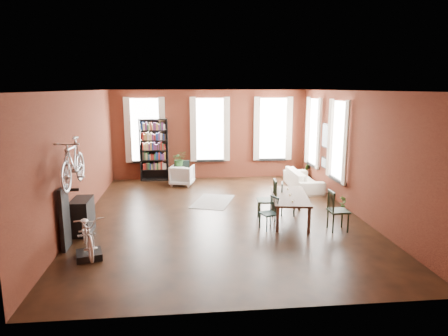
{
  "coord_description": "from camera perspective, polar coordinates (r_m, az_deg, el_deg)",
  "views": [
    {
      "loc": [
        -0.94,
        -9.87,
        3.28
      ],
      "look_at": [
        0.12,
        0.6,
        1.15
      ],
      "focal_mm": 32.0,
      "sensor_mm": 36.0,
      "label": 1
    }
  ],
  "objects": [
    {
      "name": "plant_stand",
      "position": [
        13.94,
        -6.29,
        -0.96
      ],
      "size": [
        0.34,
        0.34,
        0.6
      ],
      "primitive_type": "cube",
      "rotation": [
        0.0,
        0.0,
        -0.15
      ],
      "color": "black",
      "rests_on": "ground"
    },
    {
      "name": "cream_sofa",
      "position": [
        13.37,
        11.28,
        -1.17
      ],
      "size": [
        0.61,
        2.08,
        0.81
      ],
      "primitive_type": "imported",
      "rotation": [
        0.0,
        0.0,
        1.57
      ],
      "color": "beige",
      "rests_on": "ground"
    },
    {
      "name": "striped_rug",
      "position": [
        11.69,
        -1.6,
        -4.81
      ],
      "size": [
        1.44,
        1.81,
        0.01
      ],
      "primitive_type": "cube",
      "rotation": [
        0.0,
        0.0,
        -0.32
      ],
      "color": "black",
      "rests_on": "ground"
    },
    {
      "name": "white_armchair",
      "position": [
        13.65,
        -6.03,
        -0.89
      ],
      "size": [
        0.88,
        0.84,
        0.75
      ],
      "primitive_type": "imported",
      "rotation": [
        0.0,
        0.0,
        2.9
      ],
      "color": "silver",
      "rests_on": "ground"
    },
    {
      "name": "dining_chair_b",
      "position": [
        10.06,
        6.12,
        -4.6
      ],
      "size": [
        0.51,
        0.51,
        1.02
      ],
      "primitive_type": "cube",
      "rotation": [
        0.0,
        0.0,
        -1.65
      ],
      "color": "black",
      "rests_on": "ground"
    },
    {
      "name": "dining_chair_c",
      "position": [
        9.66,
        16.01,
        -5.9
      ],
      "size": [
        0.44,
        0.44,
        0.94
      ],
      "primitive_type": "cube",
      "rotation": [
        0.0,
        0.0,
        1.57
      ],
      "color": "black",
      "rests_on": "ground"
    },
    {
      "name": "console_table",
      "position": [
        9.7,
        -19.58,
        -6.48
      ],
      "size": [
        0.4,
        0.8,
        0.8
      ],
      "primitive_type": "cube",
      "color": "black",
      "rests_on": "ground"
    },
    {
      "name": "dining_chair_d",
      "position": [
        10.55,
        9.15,
        -4.41
      ],
      "size": [
        0.47,
        0.47,
        0.84
      ],
      "primitive_type": "cube",
      "rotation": [
        0.0,
        0.0,
        1.33
      ],
      "color": "#16312E",
      "rests_on": "ground"
    },
    {
      "name": "bicycle_hung",
      "position": [
        8.44,
        -20.92,
        2.9
      ],
      "size": [
        0.47,
        1.0,
        1.66
      ],
      "primitive_type": "imported",
      "color": "#A5A8AD",
      "rests_on": "bike_wall_rack"
    },
    {
      "name": "dining_table",
      "position": [
        10.17,
        9.34,
        -5.62
      ],
      "size": [
        1.14,
        1.98,
        0.64
      ],
      "primitive_type": "cube",
      "rotation": [
        0.0,
        0.0,
        -0.16
      ],
      "color": "brown",
      "rests_on": "ground"
    },
    {
      "name": "bicycle_floor",
      "position": [
        8.09,
        -19.08,
        -6.28
      ],
      "size": [
        0.77,
        0.93,
        1.53
      ],
      "primitive_type": "imported",
      "rotation": [
        0.0,
        0.0,
        0.34
      ],
      "color": "beige",
      "rests_on": "bike_trainer"
    },
    {
      "name": "bookshelf",
      "position": [
        14.37,
        -9.95,
        2.56
      ],
      "size": [
        1.0,
        0.32,
        2.2
      ],
      "primitive_type": "cube",
      "color": "black",
      "rests_on": "ground"
    },
    {
      "name": "plant_by_sofa",
      "position": [
        14.59,
        11.53,
        -1.2
      ],
      "size": [
        0.38,
        0.65,
        0.28
      ],
      "primitive_type": "imported",
      "rotation": [
        0.0,
        0.0,
        0.04
      ],
      "color": "#315522",
      "rests_on": "ground"
    },
    {
      "name": "bike_wall_rack",
      "position": [
        8.83,
        -21.81,
        -6.7
      ],
      "size": [
        0.16,
        0.6,
        1.3
      ],
      "primitive_type": "cube",
      "color": "black",
      "rests_on": "ground"
    },
    {
      "name": "bike_trainer",
      "position": [
        8.38,
        -18.71,
        -11.69
      ],
      "size": [
        0.58,
        0.58,
        0.14
      ],
      "primitive_type": "cube",
      "rotation": [
        0.0,
        0.0,
        0.28
      ],
      "color": "black",
      "rests_on": "ground"
    },
    {
      "name": "dining_chair_a",
      "position": [
        9.44,
        6.41,
        -6.45
      ],
      "size": [
        0.46,
        0.46,
        0.77
      ],
      "primitive_type": "cube",
      "rotation": [
        0.0,
        0.0,
        -1.2
      ],
      "color": "#173433",
      "rests_on": "ground"
    },
    {
      "name": "room",
      "position": [
        10.61,
        0.69,
        5.27
      ],
      "size": [
        9.0,
        9.04,
        3.22
      ],
      "color": "black",
      "rests_on": "ground"
    },
    {
      "name": "plant_small",
      "position": [
        11.49,
        16.59,
        -5.28
      ],
      "size": [
        0.26,
        0.39,
        0.13
      ],
      "primitive_type": "imported",
      "rotation": [
        0.0,
        0.0,
        0.21
      ],
      "color": "#346327",
      "rests_on": "ground"
    },
    {
      "name": "plant_on_stand",
      "position": [
        13.8,
        -6.39,
        1.06
      ],
      "size": [
        0.59,
        0.63,
        0.41
      ],
      "primitive_type": "imported",
      "rotation": [
        0.0,
        0.0,
        0.25
      ],
      "color": "#265421",
      "rests_on": "plant_stand"
    }
  ]
}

